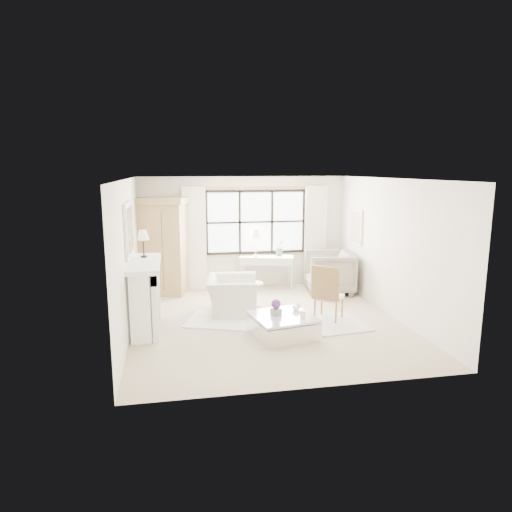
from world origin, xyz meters
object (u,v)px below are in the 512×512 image
at_px(club_armchair, 232,295).
at_px(coffee_table, 283,326).
at_px(console_table, 266,272).
at_px(armoire, 163,246).

relative_size(club_armchair, coffee_table, 0.96).
bearing_deg(console_table, club_armchair, -106.04).
bearing_deg(coffee_table, armoire, 111.84).
relative_size(armoire, club_armchair, 2.00).
bearing_deg(coffee_table, console_table, 72.33).
xyz_separation_m(console_table, coffee_table, (-0.39, -3.24, -0.22)).
height_order(console_table, coffee_table, console_table).
height_order(armoire, console_table, armoire).
distance_m(console_table, club_armchair, 2.07).
height_order(console_table, club_armchair, console_table).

